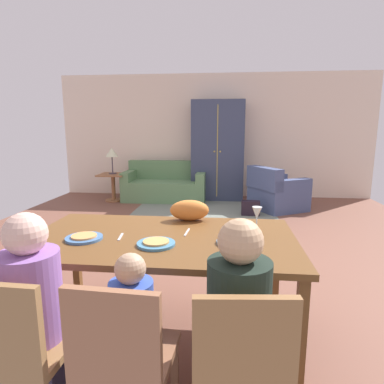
{
  "coord_description": "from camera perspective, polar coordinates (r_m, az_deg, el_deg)",
  "views": [
    {
      "loc": [
        0.29,
        -3.74,
        1.5
      ],
      "look_at": [
        -0.06,
        -0.37,
        0.85
      ],
      "focal_mm": 30.59,
      "sensor_mm": 36.0,
      "label": 1
    }
  ],
  "objects": [
    {
      "name": "ground_plane",
      "position": [
        4.54,
        1.97,
        -8.55
      ],
      "size": [
        6.94,
        6.28,
        0.02
      ],
      "primitive_type": "cube",
      "color": "brown"
    },
    {
      "name": "back_wall",
      "position": [
        7.47,
        3.8,
        9.69
      ],
      "size": [
        6.94,
        0.1,
        2.7
      ],
      "primitive_type": "cube",
      "color": "beige",
      "rests_on": "ground_plane"
    },
    {
      "name": "dining_table",
      "position": [
        2.35,
        -5.31,
        -9.16
      ],
      "size": [
        1.87,
        1.06,
        0.76
      ],
      "color": "brown",
      "rests_on": "ground_plane"
    },
    {
      "name": "plate_near_man",
      "position": [
        2.37,
        -18.3,
        -7.63
      ],
      "size": [
        0.25,
        0.25,
        0.02
      ],
      "primitive_type": "cylinder",
      "color": "teal",
      "rests_on": "dining_table"
    },
    {
      "name": "pizza_near_man",
      "position": [
        2.37,
        -18.32,
        -7.28
      ],
      "size": [
        0.17,
        0.17,
        0.01
      ],
      "primitive_type": "cylinder",
      "color": "#DF9651",
      "rests_on": "plate_near_man"
    },
    {
      "name": "plate_near_child",
      "position": [
        2.16,
        -6.28,
        -8.96
      ],
      "size": [
        0.25,
        0.25,
        0.02
      ],
      "primitive_type": "cylinder",
      "color": "teal",
      "rests_on": "dining_table"
    },
    {
      "name": "pizza_near_child",
      "position": [
        2.16,
        -6.29,
        -8.58
      ],
      "size": [
        0.17,
        0.17,
        0.01
      ],
      "primitive_type": "cylinder",
      "color": "tan",
      "rests_on": "plate_near_child"
    },
    {
      "name": "plate_near_woman",
      "position": [
        2.19,
        7.59,
        -8.7
      ],
      "size": [
        0.25,
        0.25,
        0.02
      ],
      "primitive_type": "cylinder",
      "color": "teal",
      "rests_on": "dining_table"
    },
    {
      "name": "wine_glass",
      "position": [
        2.43,
        11.24,
        -3.79
      ],
      "size": [
        0.07,
        0.07,
        0.19
      ],
      "color": "silver",
      "rests_on": "dining_table"
    },
    {
      "name": "fork",
      "position": [
        2.35,
        -12.35,
        -7.63
      ],
      "size": [
        0.03,
        0.15,
        0.01
      ],
      "primitive_type": "cube",
      "rotation": [
        0.0,
        0.0,
        0.13
      ],
      "color": "silver",
      "rests_on": "dining_table"
    },
    {
      "name": "knife",
      "position": [
        2.4,
        -0.89,
        -7.02
      ],
      "size": [
        0.03,
        0.17,
        0.01
      ],
      "primitive_type": "cube",
      "rotation": [
        0.0,
        0.0,
        -0.07
      ],
      "color": "silver",
      "rests_on": "dining_table"
    },
    {
      "name": "dining_chair_man",
      "position": [
        1.89,
        -28.19,
        -22.82
      ],
      "size": [
        0.43,
        0.43,
        0.87
      ],
      "color": "olive",
      "rests_on": "ground_plane"
    },
    {
      "name": "person_man",
      "position": [
        2.0,
        -25.2,
        -19.85
      ],
      "size": [
        0.3,
        0.4,
        1.11
      ],
      "color": "#332F48",
      "rests_on": "ground_plane"
    },
    {
      "name": "dining_chair_child",
      "position": [
        1.69,
        -11.92,
        -26.12
      ],
      "size": [
        0.44,
        0.44,
        0.87
      ],
      "color": "#976143",
      "rests_on": "ground_plane"
    },
    {
      "name": "person_child",
      "position": [
        1.85,
        -9.88,
        -24.56
      ],
      "size": [
        0.22,
        0.29,
        0.92
      ],
      "color": "#3C3F45",
      "rests_on": "ground_plane"
    },
    {
      "name": "dining_chair_woman",
      "position": [
        1.63,
        8.41,
        -27.55
      ],
      "size": [
        0.46,
        0.46,
        0.87
      ],
      "color": "olive",
      "rests_on": "ground_plane"
    },
    {
      "name": "person_woman",
      "position": [
        1.75,
        7.8,
        -23.45
      ],
      "size": [
        0.3,
        0.41,
        1.11
      ],
      "color": "#3B4248",
      "rests_on": "ground_plane"
    },
    {
      "name": "cat",
      "position": [
        2.69,
        -0.44,
        -3.2
      ],
      "size": [
        0.33,
        0.19,
        0.17
      ],
      "primitive_type": "ellipsoid",
      "rotation": [
        0.0,
        0.0,
        0.1
      ],
      "color": "orange",
      "rests_on": "dining_table"
    },
    {
      "name": "area_rug",
      "position": [
        6.2,
        2.16,
        -3.09
      ],
      "size": [
        2.6,
        1.8,
        0.01
      ],
      "primitive_type": "cube",
      "color": "slate",
      "rests_on": "ground_plane"
    },
    {
      "name": "couch",
      "position": [
        7.09,
        -4.61,
        1.11
      ],
      "size": [
        1.73,
        0.86,
        0.82
      ],
      "color": "#5E8558",
      "rests_on": "ground_plane"
    },
    {
      "name": "armchair",
      "position": [
        6.36,
        14.45,
        -0.18
      ],
      "size": [
        1.17,
        1.17,
        0.82
      ],
      "color": "#45527C",
      "rests_on": "ground_plane"
    },
    {
      "name": "armoire",
      "position": [
        7.09,
        4.5,
        7.2
      ],
      "size": [
        1.1,
        0.59,
        2.1
      ],
      "color": "#343D57",
      "rests_on": "ground_plane"
    },
    {
      "name": "side_table",
      "position": [
        7.11,
        -13.57,
        1.48
      ],
      "size": [
        0.56,
        0.56,
        0.58
      ],
      "color": "#955F3B",
      "rests_on": "ground_plane"
    },
    {
      "name": "table_lamp",
      "position": [
        7.04,
        -13.8,
        6.55
      ],
      "size": [
        0.26,
        0.26,
        0.54
      ],
      "color": "#433743",
      "rests_on": "side_table"
    },
    {
      "name": "handbag",
      "position": [
        5.89,
        10.16,
        -2.76
      ],
      "size": [
        0.32,
        0.16,
        0.26
      ],
      "primitive_type": "cube",
      "color": "black",
      "rests_on": "ground_plane"
    }
  ]
}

